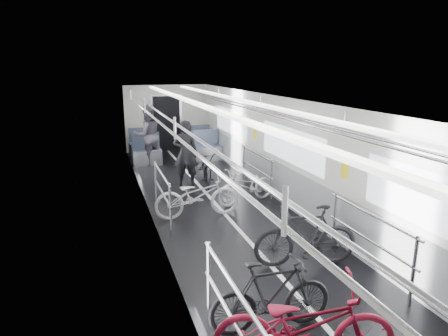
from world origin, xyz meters
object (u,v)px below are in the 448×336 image
(bike_left_mid, at_px, (271,296))
(bike_aisle, at_px, (206,167))
(bike_left_near, at_px, (304,325))
(person_standing, at_px, (186,153))
(bike_right_near, at_px, (306,236))
(bike_right_mid, at_px, (247,186))
(bike_left_far, at_px, (197,195))
(person_seated, at_px, (148,135))

(bike_left_mid, distance_m, bike_aisle, 6.07)
(bike_left_near, relative_size, bike_aisle, 1.02)
(bike_left_near, xyz_separation_m, bike_aisle, (0.79, 6.66, -0.01))
(person_standing, bearing_deg, bike_left_mid, 99.95)
(bike_left_mid, height_order, bike_aisle, bike_aisle)
(bike_right_near, xyz_separation_m, bike_right_mid, (0.19, 3.06, -0.09))
(bike_left_far, height_order, bike_right_mid, bike_left_far)
(person_seated, bearing_deg, bike_right_near, 87.31)
(bike_left_near, bearing_deg, person_standing, 14.75)
(bike_left_near, relative_size, person_standing, 1.08)
(bike_right_near, distance_m, bike_aisle, 4.72)
(bike_left_mid, relative_size, bike_right_near, 0.92)
(bike_left_far, bearing_deg, bike_left_mid, -179.91)
(bike_right_mid, bearing_deg, bike_left_mid, -35.14)
(bike_left_mid, relative_size, bike_aisle, 0.83)
(bike_right_mid, xyz_separation_m, person_standing, (-1.03, 1.75, 0.46))
(bike_left_far, distance_m, bike_right_mid, 1.39)
(bike_left_near, height_order, person_seated, person_seated)
(bike_right_mid, distance_m, person_seated, 4.75)
(bike_left_mid, height_order, person_seated, person_seated)
(bike_left_far, xyz_separation_m, bike_aisle, (0.79, 2.16, 0.02))
(bike_right_near, bearing_deg, bike_aisle, -166.01)
(bike_left_mid, height_order, person_standing, person_standing)
(bike_left_mid, height_order, bike_right_near, bike_right_near)
(bike_left_mid, distance_m, bike_right_near, 1.75)
(bike_left_mid, bearing_deg, bike_aisle, -5.41)
(bike_left_mid, relative_size, person_standing, 0.88)
(bike_right_near, relative_size, person_seated, 0.87)
(bike_left_far, bearing_deg, bike_right_mid, -67.36)
(bike_left_near, bearing_deg, bike_left_mid, 23.37)
(bike_left_near, xyz_separation_m, person_standing, (0.27, 6.76, 0.37))
(bike_right_near, bearing_deg, person_seated, -158.65)
(bike_left_far, height_order, bike_aisle, bike_aisle)
(bike_left_far, bearing_deg, bike_right_near, -155.44)
(person_seated, bearing_deg, bike_left_far, 80.43)
(bike_right_near, bearing_deg, person_standing, -159.93)
(bike_right_mid, height_order, bike_aisle, bike_aisle)
(bike_left_far, xyz_separation_m, person_seated, (-0.37, 4.92, 0.48))
(person_standing, bearing_deg, bike_left_far, 96.34)
(bike_left_near, relative_size, bike_right_near, 1.13)
(bike_left_near, height_order, bike_aisle, bike_left_near)
(bike_right_near, height_order, bike_aisle, bike_right_near)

